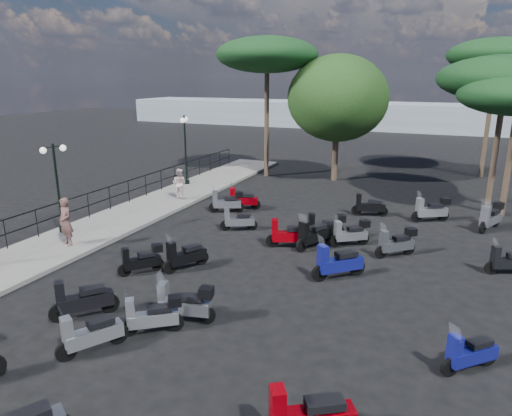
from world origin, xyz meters
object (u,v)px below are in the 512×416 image
at_px(scooter_24, 396,243).
at_px(pine_2, 267,55).
at_px(scooter_15, 369,206).
at_px(pine_0, 497,55).
at_px(scooter_11, 152,316).
at_px(scooter_3, 238,221).
at_px(scooter_19, 350,234).
at_px(scooter_18, 313,235).
at_px(scooter_8, 185,256).
at_px(lamp_post_2, 185,145).
at_px(woman, 66,222).
at_px(scooter_26, 491,218).
at_px(scooter_4, 243,200).
at_px(broadleaf_tree, 338,98).
at_px(pedestrian_far, 179,184).
at_px(scooter_2, 141,260).
at_px(scooter_9, 227,202).
at_px(pine_1, 506,79).
at_px(scooter_14, 325,227).
at_px(scooter_17, 338,263).
at_px(lamp_post_1, 57,182).
at_px(scooter_6, 90,335).
at_px(scooter_13, 288,235).
at_px(scooter_25, 508,262).
at_px(scooter_23, 469,354).
at_px(scooter_7, 82,300).
at_px(scooter_20, 431,210).
at_px(scooter_12, 184,304).

xyz_separation_m(scooter_24, pine_2, (-9.26, 10.69, 6.83)).
xyz_separation_m(scooter_15, pine_0, (5.02, 11.25, 6.83)).
distance_m(scooter_11, scooter_15, 12.48).
bearing_deg(scooter_3, scooter_19, -117.14).
bearing_deg(scooter_24, pine_0, -54.18).
distance_m(scooter_18, scooter_24, 2.94).
bearing_deg(scooter_8, pine_0, -87.15).
xyz_separation_m(lamp_post_2, pine_0, (15.68, 9.50, 4.92)).
bearing_deg(scooter_3, woman, 103.56).
relative_size(scooter_3, scooter_26, 0.85).
bearing_deg(scooter_4, broadleaf_tree, -34.93).
height_order(woman, pedestrian_far, woman).
height_order(scooter_2, scooter_9, scooter_9).
relative_size(broadleaf_tree, pine_1, 1.04).
relative_size(lamp_post_2, pine_0, 0.47).
bearing_deg(scooter_14, scooter_24, -126.05).
bearing_deg(woman, scooter_17, 25.02).
bearing_deg(scooter_15, lamp_post_1, 109.64).
xyz_separation_m(lamp_post_1, scooter_24, (12.46, 2.96, -1.67)).
distance_m(scooter_6, scooter_26, 16.00).
xyz_separation_m(scooter_9, scooter_13, (4.12, -3.13, -0.01)).
xyz_separation_m(scooter_8, scooter_14, (3.47, 4.59, 0.04)).
relative_size(lamp_post_2, scooter_11, 2.91).
relative_size(scooter_25, pine_1, 0.20).
height_order(scooter_17, scooter_18, scooter_17).
xyz_separation_m(lamp_post_1, scooter_23, (14.71, -3.16, -1.74)).
bearing_deg(scooter_14, pedestrian_far, 50.53).
bearing_deg(scooter_26, scooter_17, 82.51).
height_order(woman, scooter_8, woman).
distance_m(woman, scooter_25, 15.13).
bearing_deg(scooter_13, scooter_14, -60.51).
height_order(lamp_post_2, pedestrian_far, lamp_post_2).
bearing_deg(scooter_25, scooter_18, 68.61).
relative_size(lamp_post_2, scooter_8, 2.56).
xyz_separation_m(lamp_post_1, scooter_19, (10.75, 3.37, -1.68)).
bearing_deg(scooter_13, scooter_19, -85.49).
height_order(pedestrian_far, scooter_14, pedestrian_far).
relative_size(scooter_6, scooter_15, 0.93).
bearing_deg(lamp_post_2, lamp_post_1, -112.44).
bearing_deg(scooter_7, scooter_20, -81.31).
relative_size(scooter_7, pine_1, 0.20).
bearing_deg(scooter_18, broadleaf_tree, -55.16).
height_order(scooter_7, scooter_12, scooter_7).
xyz_separation_m(scooter_20, scooter_24, (-0.90, -4.75, -0.03)).
bearing_deg(scooter_23, pedestrian_far, 10.40).
bearing_deg(scooter_17, scooter_14, -22.63).
xyz_separation_m(pedestrian_far, scooter_12, (6.54, -10.07, -0.41)).
bearing_deg(scooter_11, pine_1, -63.17).
height_order(scooter_9, scooter_19, scooter_9).
xyz_separation_m(scooter_4, scooter_24, (7.46, -3.27, 0.03)).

